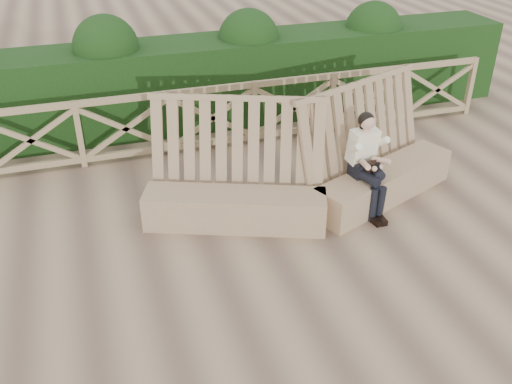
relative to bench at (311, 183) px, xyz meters
name	(u,v)px	position (x,y,z in m)	size (l,w,h in m)	color
ground	(286,269)	(-0.80, -1.21, -0.41)	(60.00, 60.00, 0.00)	brown
bench	(311,183)	(0.00, 0.00, 0.00)	(4.63, 1.59, 1.62)	#8C6B50
woman	(367,159)	(0.71, -0.21, 0.36)	(0.42, 0.83, 1.40)	black
guardrail	(213,118)	(-0.80, 2.29, 0.14)	(10.10, 0.09, 1.10)	#866D4E
hedge	(196,83)	(-0.80, 3.49, 0.34)	(12.00, 1.20, 1.50)	black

